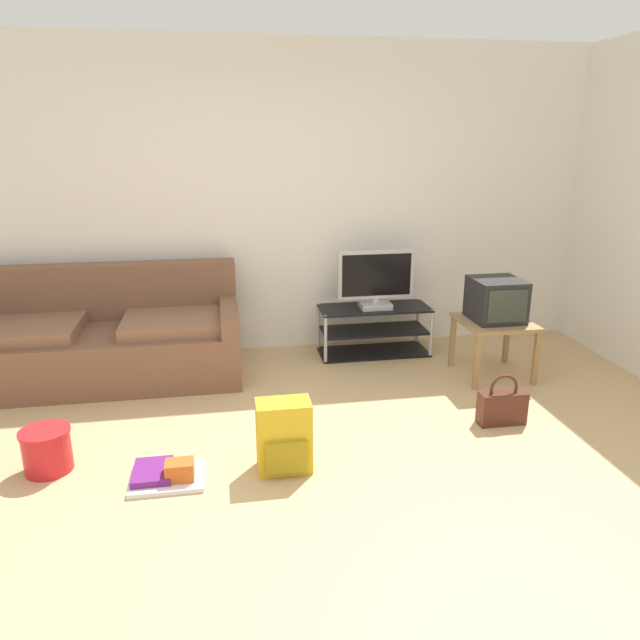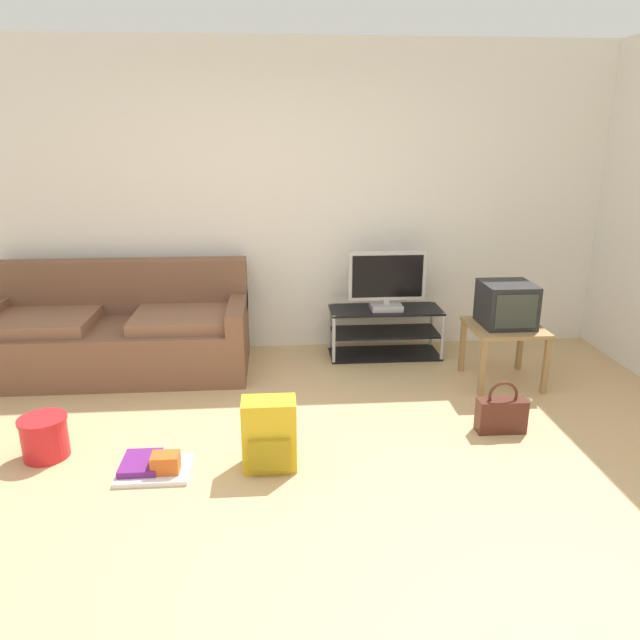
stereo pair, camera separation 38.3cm
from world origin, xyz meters
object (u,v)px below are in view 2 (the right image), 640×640
object	(u,v)px
tv_stand	(385,332)
crt_tv	(507,304)
side_table	(504,334)
floor_tray	(153,466)
backpack	(269,435)
couch	(119,333)
flat_tv	(387,281)
cleaning_bucket	(44,436)
handbag	(501,414)

from	to	relation	value
tv_stand	crt_tv	size ratio (longest dim) A/B	2.45
side_table	floor_tray	bearing A→B (deg)	-155.27
tv_stand	floor_tray	xyz separation A→B (m)	(-1.71, -1.85, -0.18)
side_table	backpack	bearing A→B (deg)	-148.08
couch	crt_tv	xyz separation A→B (m)	(3.13, -0.48, 0.32)
crt_tv	floor_tray	world-z (taller)	crt_tv
flat_tv	crt_tv	xyz separation A→B (m)	(0.83, -0.64, -0.05)
flat_tv	floor_tray	distance (m)	2.59
couch	backpack	size ratio (longest dim) A/B	4.90
cleaning_bucket	crt_tv	bearing A→B (deg)	16.30
couch	cleaning_bucket	bearing A→B (deg)	-94.69
floor_tray	crt_tv	bearing A→B (deg)	25.03
crt_tv	floor_tray	xyz separation A→B (m)	(-2.55, -1.19, -0.60)
flat_tv	cleaning_bucket	bearing A→B (deg)	-146.71
cleaning_bucket	tv_stand	bearing A→B (deg)	33.66
flat_tv	backpack	size ratio (longest dim) A/B	1.55
cleaning_bucket	backpack	bearing A→B (deg)	-9.20
backpack	floor_tray	world-z (taller)	backpack
side_table	handbag	distance (m)	0.92
crt_tv	backpack	size ratio (longest dim) A/B	0.92
side_table	cleaning_bucket	distance (m)	3.39
tv_stand	floor_tray	bearing A→B (deg)	-132.87
couch	backpack	world-z (taller)	couch
backpack	floor_tray	bearing A→B (deg)	-162.76
couch	flat_tv	bearing A→B (deg)	3.80
flat_tv	crt_tv	distance (m)	1.05
side_table	tv_stand	bearing A→B (deg)	140.96
flat_tv	handbag	xyz separation A→B (m)	(0.52, -1.48, -0.57)
flat_tv	crt_tv	bearing A→B (deg)	-37.40
crt_tv	backpack	xyz separation A→B (m)	(-1.86, -1.17, -0.43)
cleaning_bucket	side_table	bearing A→B (deg)	16.03
tv_stand	side_table	distance (m)	1.09
crt_tv	handbag	xyz separation A→B (m)	(-0.31, -0.84, -0.52)
couch	crt_tv	distance (m)	3.18
crt_tv	handbag	world-z (taller)	crt_tv
tv_stand	floor_tray	size ratio (longest dim) A/B	2.35
flat_tv	cleaning_bucket	size ratio (longest dim) A/B	2.34
tv_stand	flat_tv	size ratio (longest dim) A/B	1.46
crt_tv	floor_tray	size ratio (longest dim) A/B	0.96
tv_stand	side_table	xyz separation A→B (m)	(0.83, -0.67, 0.19)
couch	flat_tv	xyz separation A→B (m)	(2.30, 0.15, 0.37)
tv_stand	backpack	size ratio (longest dim) A/B	2.26
cleaning_bucket	handbag	bearing A→B (deg)	2.10
couch	side_table	distance (m)	3.17
handbag	couch	bearing A→B (deg)	154.81
couch	tv_stand	xyz separation A→B (m)	(2.30, 0.17, -0.10)
flat_tv	backpack	bearing A→B (deg)	-119.55
crt_tv	handbag	size ratio (longest dim) A/B	1.11
handbag	cleaning_bucket	distance (m)	2.94
crt_tv	floor_tray	bearing A→B (deg)	-154.97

